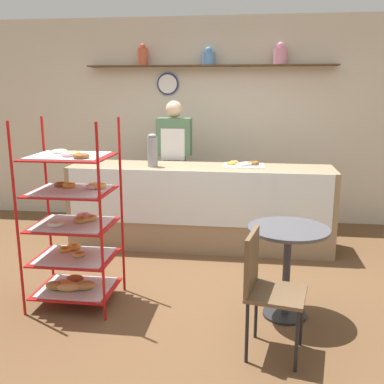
# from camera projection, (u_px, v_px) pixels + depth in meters

# --- Properties ---
(ground_plane) EXTENTS (14.00, 14.00, 0.00)m
(ground_plane) POSITION_uv_depth(u_px,v_px,m) (187.00, 283.00, 4.23)
(ground_plane) COLOR brown
(back_wall) EXTENTS (10.00, 0.30, 2.70)m
(back_wall) POSITION_uv_depth(u_px,v_px,m) (210.00, 120.00, 6.06)
(back_wall) COLOR beige
(back_wall) RESTS_ON ground_plane
(display_counter) EXTENTS (2.96, 0.64, 0.94)m
(display_counter) POSITION_uv_depth(u_px,v_px,m) (200.00, 206.00, 5.14)
(display_counter) COLOR #937A5B
(display_counter) RESTS_ON ground_plane
(pastry_rack) EXTENTS (0.70, 0.57, 1.56)m
(pastry_rack) POSITION_uv_depth(u_px,v_px,m) (73.00, 227.00, 3.71)
(pastry_rack) COLOR #B71414
(pastry_rack) RESTS_ON ground_plane
(person_worker) EXTENTS (0.42, 0.23, 1.65)m
(person_worker) POSITION_uv_depth(u_px,v_px,m) (175.00, 162.00, 5.58)
(person_worker) COLOR #282833
(person_worker) RESTS_ON ground_plane
(cafe_table) EXTENTS (0.63, 0.63, 0.74)m
(cafe_table) POSITION_uv_depth(u_px,v_px,m) (288.00, 251.00, 3.51)
(cafe_table) COLOR #262628
(cafe_table) RESTS_ON ground_plane
(cafe_chair) EXTENTS (0.44, 0.44, 0.86)m
(cafe_chair) POSITION_uv_depth(u_px,v_px,m) (264.00, 281.00, 3.02)
(cafe_chair) COLOR black
(cafe_chair) RESTS_ON ground_plane
(coffee_carafe) EXTENTS (0.11, 0.11, 0.37)m
(coffee_carafe) POSITION_uv_depth(u_px,v_px,m) (152.00, 150.00, 4.97)
(coffee_carafe) COLOR gray
(coffee_carafe) RESTS_ON display_counter
(donut_tray_counter) EXTENTS (0.45, 0.34, 0.05)m
(donut_tray_counter) POSITION_uv_depth(u_px,v_px,m) (244.00, 164.00, 5.05)
(donut_tray_counter) COLOR white
(donut_tray_counter) RESTS_ON display_counter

